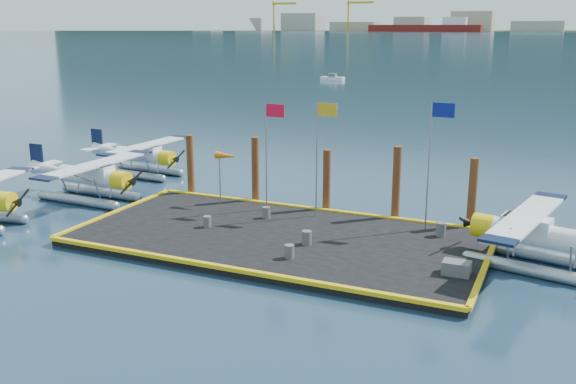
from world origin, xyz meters
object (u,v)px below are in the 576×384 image
at_px(piling_3, 396,186).
at_px(piling_4, 472,196).
at_px(piling_1, 255,172).
at_px(drum_1, 289,252).
at_px(seaplane_d, 534,238).
at_px(flagpole_red, 269,140).
at_px(flagpole_blue, 434,147).
at_px(piling_0, 190,167).
at_px(seaplane_b, 92,179).
at_px(seaplane_c, 143,157).
at_px(drum_2, 307,238).
at_px(piling_2, 327,183).
at_px(drum_0, 207,222).
at_px(flagpole_yellow, 320,142).
at_px(drum_5, 266,212).
at_px(windsock, 226,157).
at_px(crate, 457,268).
at_px(drum_4, 441,229).

bearing_deg(piling_3, piling_4, 0.00).
bearing_deg(piling_1, drum_1, -54.66).
distance_m(seaplane_d, flagpole_red, 14.59).
distance_m(flagpole_blue, piling_0, 15.51).
xyz_separation_m(piling_3, piling_4, (4.00, 0.00, -0.15)).
bearing_deg(piling_1, seaplane_b, -162.72).
xyz_separation_m(seaplane_c, piling_1, (10.95, -3.91, 0.76)).
bearing_deg(piling_4, piling_0, 180.00).
bearing_deg(drum_2, piling_2, 102.04).
distance_m(seaplane_b, piling_4, 22.37).
bearing_deg(seaplane_b, seaplane_c, -167.01).
bearing_deg(piling_4, drum_0, -155.21).
relative_size(piling_2, piling_4, 0.95).
distance_m(piling_0, piling_3, 13.00).
xyz_separation_m(drum_2, piling_1, (-5.81, 6.14, 1.37)).
height_order(flagpole_blue, piling_3, flagpole_blue).
distance_m(piling_2, piling_4, 8.00).
bearing_deg(flagpole_yellow, flagpole_red, 180.00).
bearing_deg(flagpole_red, piling_3, 13.25).
xyz_separation_m(drum_5, piling_2, (2.33, 3.05, 1.19)).
bearing_deg(piling_2, windsock, -163.85).
bearing_deg(drum_0, drum_5, 52.01).
relative_size(flagpole_blue, piling_2, 1.71).
distance_m(drum_1, drum_5, 6.30).
bearing_deg(drum_5, crate, -20.56).
relative_size(flagpole_red, piling_4, 1.50).
bearing_deg(flagpole_blue, seaplane_d, -24.53).
xyz_separation_m(seaplane_c, drum_2, (16.76, -10.05, -0.60)).
height_order(seaplane_d, drum_5, seaplane_d).
bearing_deg(flagpole_yellow, seaplane_b, -174.42).
xyz_separation_m(flagpole_red, piling_2, (2.79, 1.60, -2.50)).
bearing_deg(flagpole_blue, piling_0, 173.99).
xyz_separation_m(drum_4, piling_2, (-6.92, 2.32, 1.15)).
bearing_deg(piling_3, flagpole_red, -166.75).
bearing_deg(windsock, crate, -21.47).
distance_m(flagpole_blue, piling_2, 6.98).
height_order(seaplane_d, piling_2, piling_2).
height_order(seaplane_b, crate, seaplane_b).
bearing_deg(flagpole_blue, seaplane_c, 165.72).
bearing_deg(piling_2, piling_0, 180.00).
relative_size(seaplane_d, drum_2, 13.65).
bearing_deg(drum_1, drum_2, 89.99).
bearing_deg(drum_2, flagpole_yellow, 103.70).
height_order(drum_4, piling_4, piling_4).
distance_m(seaplane_b, drum_4, 21.09).
relative_size(seaplane_c, flagpole_yellow, 1.39).
bearing_deg(seaplane_d, drum_5, 97.43).
xyz_separation_m(drum_4, drum_5, (-9.24, -0.73, -0.04)).
bearing_deg(drum_0, piling_2, 52.37).
bearing_deg(windsock, drum_0, -75.09).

